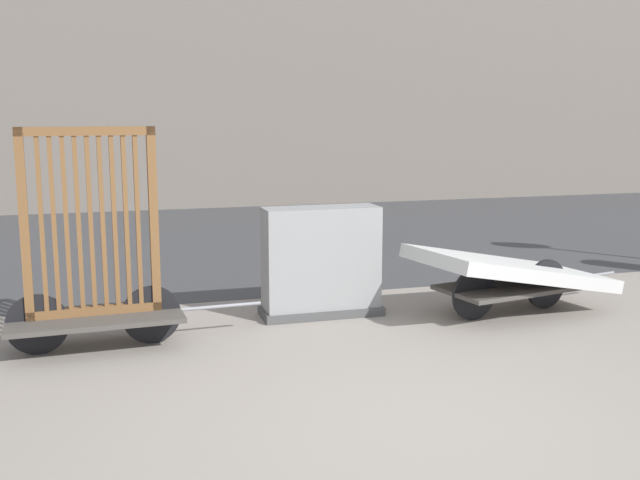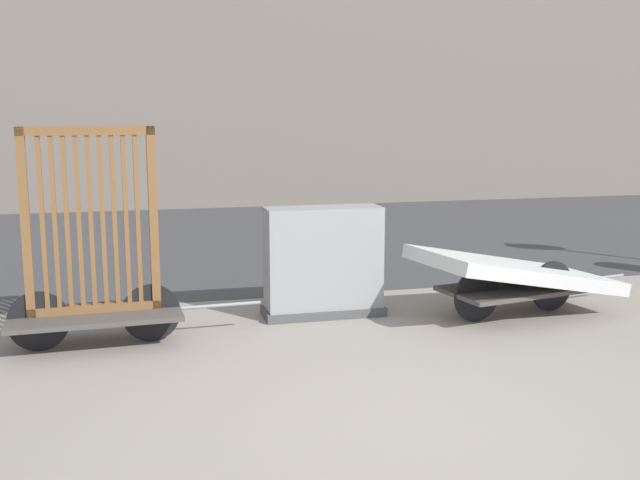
% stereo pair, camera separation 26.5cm
% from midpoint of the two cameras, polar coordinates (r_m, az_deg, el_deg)
% --- Properties ---
extents(ground_plane, '(60.00, 60.00, 0.00)m').
position_cam_midpoint_polar(ground_plane, '(4.82, 5.74, -13.77)').
color(ground_plane, gray).
extents(road_strip, '(56.00, 7.55, 0.01)m').
position_cam_midpoint_polar(road_strip, '(11.54, -7.71, 0.10)').
color(road_strip, '#424244').
rests_on(road_strip, ground_plane).
extents(bike_cart_with_bedframe, '(2.09, 0.79, 1.81)m').
position_cam_midpoint_polar(bike_cart_with_bedframe, '(6.36, -17.97, -2.53)').
color(bike_cart_with_bedframe, '#4C4742').
rests_on(bike_cart_with_bedframe, ground_plane).
extents(bike_cart_with_mattress, '(2.40, 1.37, 0.69)m').
position_cam_midpoint_polar(bike_cart_with_mattress, '(7.35, 13.42, -2.41)').
color(bike_cart_with_mattress, '#4C4742').
rests_on(bike_cart_with_mattress, ground_plane).
extents(utility_cabinet, '(1.15, 0.43, 1.04)m').
position_cam_midpoint_polar(utility_cabinet, '(7.09, -0.99, -1.99)').
color(utility_cabinet, '#4C4C4C').
rests_on(utility_cabinet, ground_plane).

